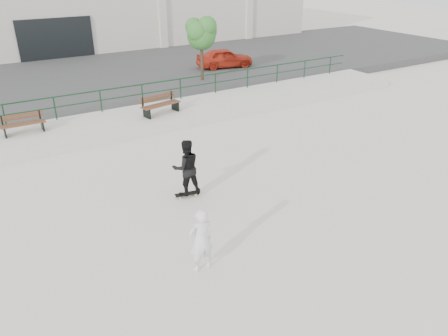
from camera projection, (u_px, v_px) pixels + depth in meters
ground at (255, 227)px, 12.30m from camera, size 120.00×120.00×0.00m
ledge at (134, 121)px, 19.50m from camera, size 30.00×3.00×0.50m
parking_strip at (83, 80)px, 26.05m from camera, size 60.00×14.00×0.50m
railing at (122, 93)px, 20.07m from camera, size 28.00×0.06×1.03m
bench_left at (23, 124)px, 17.38m from camera, size 1.69×0.50×0.78m
bench_right at (160, 105)px, 19.51m from camera, size 1.94×0.92×0.86m
tree at (202, 32)px, 24.04m from camera, size 1.99×1.77×3.54m
red_car at (225, 58)px, 27.76m from camera, size 3.77×2.10×1.21m
skateboard at (187, 194)px, 13.89m from camera, size 0.80×0.34×0.09m
standing_skater at (186, 168)px, 13.49m from camera, size 0.99×0.83×1.82m
seated_skater at (201, 240)px, 10.32m from camera, size 0.63×0.43×1.66m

